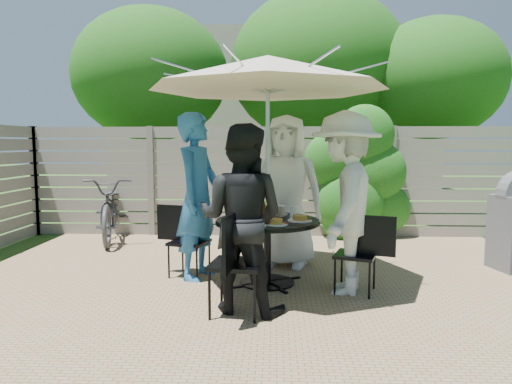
{
  "coord_description": "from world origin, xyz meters",
  "views": [
    {
      "loc": [
        0.08,
        -4.56,
        1.55
      ],
      "look_at": [
        -0.13,
        0.55,
        1.01
      ],
      "focal_mm": 32.0,
      "sensor_mm": 36.0,
      "label": 1
    }
  ],
  "objects_px": {
    "person_front": "(241,219)",
    "plate_front": "(257,223)",
    "glass_right": "(293,213)",
    "coffee_cup": "(282,212)",
    "plate_extra": "(276,223)",
    "chair_right": "(356,270)",
    "chair_front": "(237,285)",
    "bicycle": "(112,209)",
    "plate_back": "(276,213)",
    "patio_table": "(267,239)",
    "person_left": "(198,197)",
    "glass_back": "(265,209)",
    "plate_left": "(237,216)",
    "person_back": "(287,192)",
    "plate_right": "(300,219)",
    "syrup_jug": "(264,211)",
    "chair_left": "(188,256)",
    "glass_left": "(242,213)",
    "person_right": "(345,203)",
    "umbrella": "(268,73)",
    "chair_back": "(289,243)"
  },
  "relations": [
    {
      "from": "person_front",
      "to": "plate_front",
      "type": "distance_m",
      "value": 0.48
    },
    {
      "from": "glass_right",
      "to": "coffee_cup",
      "type": "height_order",
      "value": "glass_right"
    },
    {
      "from": "plate_extra",
      "to": "chair_right",
      "type": "bearing_deg",
      "value": 5.08
    },
    {
      "from": "chair_front",
      "to": "bicycle",
      "type": "distance_m",
      "value": 3.92
    },
    {
      "from": "plate_back",
      "to": "coffee_cup",
      "type": "relative_size",
      "value": 2.17
    },
    {
      "from": "patio_table",
      "to": "person_left",
      "type": "distance_m",
      "value": 0.94
    },
    {
      "from": "chair_front",
      "to": "glass_back",
      "type": "height_order",
      "value": "chair_front"
    },
    {
      "from": "plate_left",
      "to": "person_back",
      "type": "bearing_deg",
      "value": 50.76
    },
    {
      "from": "person_left",
      "to": "plate_left",
      "type": "xyz_separation_m",
      "value": [
        0.45,
        -0.13,
        -0.2
      ]
    },
    {
      "from": "glass_right",
      "to": "person_front",
      "type": "bearing_deg",
      "value": -121.31
    },
    {
      "from": "plate_back",
      "to": "plate_right",
      "type": "distance_m",
      "value": 0.51
    },
    {
      "from": "chair_front",
      "to": "syrup_jug",
      "type": "relative_size",
      "value": 6.04
    },
    {
      "from": "person_back",
      "to": "chair_left",
      "type": "distance_m",
      "value": 1.45
    },
    {
      "from": "plate_right",
      "to": "glass_right",
      "type": "height_order",
      "value": "glass_right"
    },
    {
      "from": "person_back",
      "to": "glass_left",
      "type": "relative_size",
      "value": 13.67
    },
    {
      "from": "bicycle",
      "to": "person_front",
      "type": "bearing_deg",
      "value": -66.82
    },
    {
      "from": "chair_left",
      "to": "coffee_cup",
      "type": "distance_m",
      "value": 1.21
    },
    {
      "from": "person_back",
      "to": "glass_right",
      "type": "distance_m",
      "value": 0.79
    },
    {
      "from": "person_right",
      "to": "umbrella",
      "type": "bearing_deg",
      "value": -90.0
    },
    {
      "from": "person_right",
      "to": "glass_back",
      "type": "relative_size",
      "value": 13.47
    },
    {
      "from": "umbrella",
      "to": "syrup_jug",
      "type": "height_order",
      "value": "umbrella"
    },
    {
      "from": "patio_table",
      "to": "plate_extra",
      "type": "xyz_separation_m",
      "value": [
        0.09,
        -0.34,
        0.25
      ]
    },
    {
      "from": "glass_right",
      "to": "coffee_cup",
      "type": "xyz_separation_m",
      "value": [
        -0.12,
        0.15,
        -0.01
      ]
    },
    {
      "from": "person_front",
      "to": "glass_left",
      "type": "relative_size",
      "value": 12.38
    },
    {
      "from": "glass_right",
      "to": "plate_right",
      "type": "bearing_deg",
      "value": -62.05
    },
    {
      "from": "plate_left",
      "to": "plate_extra",
      "type": "bearing_deg",
      "value": -44.85
    },
    {
      "from": "person_right",
      "to": "coffee_cup",
      "type": "height_order",
      "value": "person_right"
    },
    {
      "from": "chair_back",
      "to": "glass_back",
      "type": "bearing_deg",
      "value": -5.2
    },
    {
      "from": "chair_front",
      "to": "plate_front",
      "type": "xyz_separation_m",
      "value": [
        0.16,
        0.58,
        0.47
      ]
    },
    {
      "from": "patio_table",
      "to": "chair_left",
      "type": "height_order",
      "value": "chair_left"
    },
    {
      "from": "person_front",
      "to": "chair_left",
      "type": "bearing_deg",
      "value": -40.72
    },
    {
      "from": "chair_back",
      "to": "coffee_cup",
      "type": "xyz_separation_m",
      "value": [
        -0.11,
        -0.74,
        0.52
      ]
    },
    {
      "from": "glass_back",
      "to": "glass_left",
      "type": "distance_m",
      "value": 0.4
    },
    {
      "from": "plate_left",
      "to": "coffee_cup",
      "type": "distance_m",
      "value": 0.51
    },
    {
      "from": "person_left",
      "to": "person_front",
      "type": "relative_size",
      "value": 1.1
    },
    {
      "from": "patio_table",
      "to": "plate_extra",
      "type": "relative_size",
      "value": 5.74
    },
    {
      "from": "bicycle",
      "to": "plate_front",
      "type": "bearing_deg",
      "value": -60.78
    },
    {
      "from": "syrup_jug",
      "to": "bicycle",
      "type": "height_order",
      "value": "bicycle"
    },
    {
      "from": "person_back",
      "to": "plate_extra",
      "type": "xyz_separation_m",
      "value": [
        -0.13,
        -1.14,
        -0.2
      ]
    },
    {
      "from": "chair_left",
      "to": "person_right",
      "type": "bearing_deg",
      "value": -0.66
    },
    {
      "from": "glass_left",
      "to": "glass_right",
      "type": "height_order",
      "value": "same"
    },
    {
      "from": "person_front",
      "to": "person_right",
      "type": "relative_size",
      "value": 0.92
    },
    {
      "from": "chair_right",
      "to": "plate_front",
      "type": "distance_m",
      "value": 1.15
    },
    {
      "from": "chair_front",
      "to": "chair_back",
      "type": "bearing_deg",
      "value": -7.41
    },
    {
      "from": "chair_front",
      "to": "chair_right",
      "type": "relative_size",
      "value": 1.16
    },
    {
      "from": "person_left",
      "to": "umbrella",
      "type": "bearing_deg",
      "value": -90.0
    },
    {
      "from": "chair_front",
      "to": "chair_right",
      "type": "bearing_deg",
      "value": -52.35
    },
    {
      "from": "patio_table",
      "to": "plate_back",
      "type": "height_order",
      "value": "plate_back"
    },
    {
      "from": "person_left",
      "to": "plate_back",
      "type": "height_order",
      "value": "person_left"
    },
    {
      "from": "person_back",
      "to": "person_front",
      "type": "height_order",
      "value": "person_back"
    }
  ]
}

